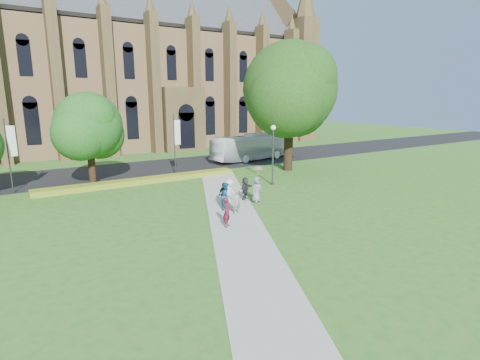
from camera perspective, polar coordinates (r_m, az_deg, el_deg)
ground at (r=24.01m, az=0.13°, el=-5.82°), size 160.00×160.00×0.00m
road at (r=41.76m, az=-14.89°, el=1.62°), size 160.00×10.00×0.02m
footpath at (r=24.81m, az=-1.12°, el=-5.17°), size 15.58×28.54×0.04m
flower_hedge at (r=34.76m, az=-14.57°, el=-0.11°), size 18.00×1.40×0.45m
cathedral at (r=63.25m, az=-12.35°, el=17.07°), size 52.60×18.25×28.00m
streetlamp at (r=32.73m, az=5.05°, el=4.95°), size 0.44×0.44×5.24m
large_tree at (r=39.42m, az=7.61°, el=13.53°), size 9.60×9.60×13.20m
street_tree_1 at (r=34.35m, az=-22.11°, el=7.68°), size 5.60×5.60×8.05m
banner_pole_0 at (r=37.53m, az=-9.81°, el=5.91°), size 0.70×0.10×6.00m
banner_pole_1 at (r=34.63m, az=-31.68°, el=3.72°), size 0.70×0.10×6.00m
tour_coach at (r=46.32m, az=1.94°, el=5.07°), size 11.71×4.19×3.19m
pedestrian_0 at (r=22.10m, az=-2.00°, el=-4.90°), size 0.77×0.76×1.79m
pedestrian_1 at (r=25.49m, az=-2.12°, el=-2.46°), size 1.13×1.15×1.87m
pedestrian_2 at (r=26.72m, az=-1.62°, el=-1.81°), size 1.34×1.03×1.83m
pedestrian_3 at (r=26.60m, az=-2.52°, el=-2.10°), size 1.03×0.68×1.63m
pedestrian_4 at (r=27.39m, az=2.56°, el=-1.43°), size 1.02×0.79×1.86m
pedestrian_5 at (r=27.98m, az=0.82°, el=-1.28°), size 1.60×1.27×1.70m
pedestrian_6 at (r=24.54m, az=-0.45°, el=-3.37°), size 0.64×0.47×1.60m
parasol at (r=27.30m, az=2.78°, el=1.22°), size 0.96×0.96×0.65m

